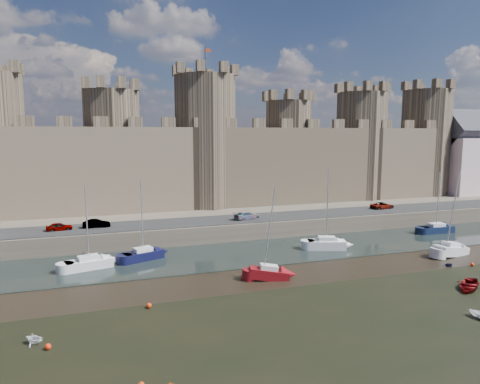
{
  "coord_description": "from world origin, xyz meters",
  "views": [
    {
      "loc": [
        -16.24,
        -26.81,
        15.38
      ],
      "look_at": [
        -0.17,
        22.0,
        8.4
      ],
      "focal_mm": 32.0,
      "sensor_mm": 36.0,
      "label": 1
    }
  ],
  "objects_px": {
    "sailboat_4": "(269,273)",
    "car_0": "(59,227)",
    "car_1": "(96,224)",
    "sailboat_5": "(451,249)",
    "sailboat_1": "(143,254)",
    "car_3": "(382,206)",
    "car_2": "(247,215)",
    "sailboat_3": "(436,228)",
    "sailboat_0": "(89,263)",
    "sailboat_2": "(327,243)"
  },
  "relations": [
    {
      "from": "sailboat_4",
      "to": "car_3",
      "type": "bearing_deg",
      "value": 49.69
    },
    {
      "from": "sailboat_4",
      "to": "sailboat_3",
      "type": "bearing_deg",
      "value": 34.27
    },
    {
      "from": "sailboat_0",
      "to": "sailboat_4",
      "type": "xyz_separation_m",
      "value": [
        18.34,
        -9.61,
        -0.03
      ]
    },
    {
      "from": "car_3",
      "to": "sailboat_1",
      "type": "bearing_deg",
      "value": 99.97
    },
    {
      "from": "car_0",
      "to": "sailboat_4",
      "type": "relative_size",
      "value": 0.34
    },
    {
      "from": "sailboat_1",
      "to": "sailboat_5",
      "type": "distance_m",
      "value": 38.87
    },
    {
      "from": "car_1",
      "to": "sailboat_5",
      "type": "bearing_deg",
      "value": -114.64
    },
    {
      "from": "sailboat_2",
      "to": "sailboat_5",
      "type": "xyz_separation_m",
      "value": [
        13.69,
        -7.37,
        -0.07
      ]
    },
    {
      "from": "car_1",
      "to": "car_3",
      "type": "relative_size",
      "value": 0.87
    },
    {
      "from": "car_1",
      "to": "sailboat_1",
      "type": "bearing_deg",
      "value": -150.22
    },
    {
      "from": "sailboat_0",
      "to": "sailboat_5",
      "type": "xyz_separation_m",
      "value": [
        43.79,
        -8.46,
        0.02
      ]
    },
    {
      "from": "car_0",
      "to": "sailboat_1",
      "type": "distance_m",
      "value": 13.6
    },
    {
      "from": "car_3",
      "to": "sailboat_4",
      "type": "distance_m",
      "value": 36.14
    },
    {
      "from": "sailboat_1",
      "to": "sailboat_3",
      "type": "height_order",
      "value": "sailboat_1"
    },
    {
      "from": "sailboat_0",
      "to": "sailboat_5",
      "type": "relative_size",
      "value": 0.88
    },
    {
      "from": "sailboat_5",
      "to": "sailboat_0",
      "type": "bearing_deg",
      "value": 157.55
    },
    {
      "from": "car_1",
      "to": "sailboat_4",
      "type": "relative_size",
      "value": 0.37
    },
    {
      "from": "sailboat_0",
      "to": "sailboat_2",
      "type": "height_order",
      "value": "sailboat_2"
    },
    {
      "from": "car_2",
      "to": "sailboat_3",
      "type": "distance_m",
      "value": 29.82
    },
    {
      "from": "sailboat_0",
      "to": "sailboat_3",
      "type": "distance_m",
      "value": 51.37
    },
    {
      "from": "sailboat_3",
      "to": "car_2",
      "type": "bearing_deg",
      "value": 165.69
    },
    {
      "from": "sailboat_2",
      "to": "sailboat_4",
      "type": "bearing_deg",
      "value": -124.28
    },
    {
      "from": "car_1",
      "to": "sailboat_0",
      "type": "relative_size",
      "value": 0.38
    },
    {
      "from": "car_1",
      "to": "sailboat_0",
      "type": "distance_m",
      "value": 11.0
    },
    {
      "from": "sailboat_4",
      "to": "car_0",
      "type": "bearing_deg",
      "value": 152.6
    },
    {
      "from": "car_2",
      "to": "car_3",
      "type": "distance_m",
      "value": 25.31
    },
    {
      "from": "car_0",
      "to": "sailboat_5",
      "type": "relative_size",
      "value": 0.3
    },
    {
      "from": "car_1",
      "to": "car_2",
      "type": "relative_size",
      "value": 0.86
    },
    {
      "from": "car_3",
      "to": "sailboat_1",
      "type": "distance_m",
      "value": 42.77
    },
    {
      "from": "car_3",
      "to": "sailboat_3",
      "type": "height_order",
      "value": "sailboat_3"
    },
    {
      "from": "car_1",
      "to": "sailboat_0",
      "type": "height_order",
      "value": "sailboat_0"
    },
    {
      "from": "car_0",
      "to": "sailboat_2",
      "type": "xyz_separation_m",
      "value": [
        33.95,
        -11.49,
        -2.22
      ]
    },
    {
      "from": "car_0",
      "to": "sailboat_2",
      "type": "distance_m",
      "value": 35.91
    },
    {
      "from": "car_0",
      "to": "car_1",
      "type": "distance_m",
      "value": 4.75
    },
    {
      "from": "car_1",
      "to": "sailboat_4",
      "type": "xyz_separation_m",
      "value": [
        17.44,
        -20.32,
        -2.37
      ]
    },
    {
      "from": "car_0",
      "to": "car_1",
      "type": "relative_size",
      "value": 0.91
    },
    {
      "from": "car_3",
      "to": "car_2",
      "type": "bearing_deg",
      "value": 90.05
    },
    {
      "from": "sailboat_0",
      "to": "sailboat_3",
      "type": "height_order",
      "value": "sailboat_0"
    },
    {
      "from": "sailboat_0",
      "to": "sailboat_2",
      "type": "relative_size",
      "value": 0.89
    },
    {
      "from": "sailboat_1",
      "to": "sailboat_3",
      "type": "xyz_separation_m",
      "value": [
        45.08,
        0.57,
        -0.04
      ]
    },
    {
      "from": "car_3",
      "to": "sailboat_0",
      "type": "bearing_deg",
      "value": 100.14
    },
    {
      "from": "sailboat_1",
      "to": "sailboat_0",
      "type": "bearing_deg",
      "value": 173.19
    },
    {
      "from": "sailboat_1",
      "to": "sailboat_5",
      "type": "xyz_separation_m",
      "value": [
        37.55,
        -10.03,
        -0.0
      ]
    },
    {
      "from": "sailboat_5",
      "to": "sailboat_1",
      "type": "bearing_deg",
      "value": 153.53
    },
    {
      "from": "sailboat_5",
      "to": "car_1",
      "type": "bearing_deg",
      "value": 144.4
    },
    {
      "from": "car_2",
      "to": "sailboat_0",
      "type": "distance_m",
      "value": 24.73
    },
    {
      "from": "car_1",
      "to": "sailboat_1",
      "type": "height_order",
      "value": "sailboat_1"
    },
    {
      "from": "sailboat_3",
      "to": "sailboat_2",
      "type": "bearing_deg",
      "value": -170.76
    },
    {
      "from": "sailboat_0",
      "to": "car_2",
      "type": "bearing_deg",
      "value": 8.88
    },
    {
      "from": "sailboat_3",
      "to": "sailboat_1",
      "type": "bearing_deg",
      "value": -178.68
    }
  ]
}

